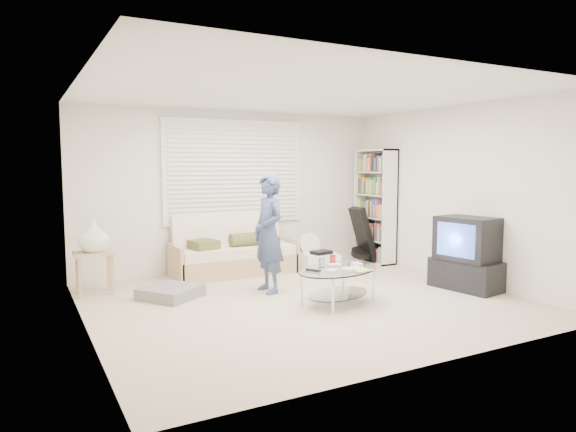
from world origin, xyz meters
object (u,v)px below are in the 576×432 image
bookshelf (375,206)px  coffee_table (339,275)px  tv_unit (466,254)px  futon_sofa (233,254)px

bookshelf → coffee_table: bookshelf is taller
tv_unit → coffee_table: tv_unit is taller
coffee_table → bookshelf: bearing=44.0°
tv_unit → coffee_table: bearing=174.7°
bookshelf → tv_unit: 2.20m
futon_sofa → coffee_table: size_ratio=1.40×
futon_sofa → tv_unit: size_ratio=1.93×
futon_sofa → bookshelf: 2.60m
tv_unit → bookshelf: bearing=86.7°
coffee_table → tv_unit: bearing=-5.3°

